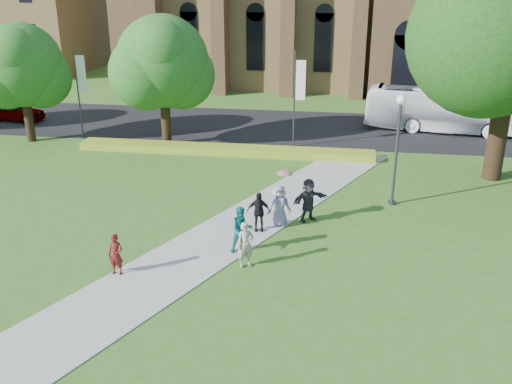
% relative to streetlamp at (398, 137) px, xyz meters
% --- Properties ---
extents(ground, '(160.00, 160.00, 0.00)m').
position_rel_streetlamp_xyz_m(ground, '(-7.50, -6.50, -3.30)').
color(ground, '#3B5F1C').
rests_on(ground, ground).
extents(road, '(160.00, 10.00, 0.02)m').
position_rel_streetlamp_xyz_m(road, '(-7.50, 13.50, -3.29)').
color(road, black).
rests_on(road, ground).
extents(footpath, '(15.58, 28.54, 0.04)m').
position_rel_streetlamp_xyz_m(footpath, '(-7.50, -5.50, -3.28)').
color(footpath, '#B2B2A8').
rests_on(footpath, ground).
extents(flower_hedge, '(18.00, 1.40, 0.45)m').
position_rel_streetlamp_xyz_m(flower_hedge, '(-9.50, 6.70, -3.07)').
color(flower_hedge, gold).
rests_on(flower_hedge, ground).
extents(streetlamp, '(0.44, 0.44, 5.24)m').
position_rel_streetlamp_xyz_m(streetlamp, '(0.00, 0.00, 0.00)').
color(streetlamp, '#38383D').
rests_on(streetlamp, ground).
extents(street_tree_0, '(5.20, 5.20, 7.50)m').
position_rel_streetlamp_xyz_m(street_tree_0, '(-22.50, 7.50, 1.58)').
color(street_tree_0, '#332114').
rests_on(street_tree_0, ground).
extents(street_tree_1, '(5.60, 5.60, 8.05)m').
position_rel_streetlamp_xyz_m(street_tree_1, '(-13.50, 8.00, 1.93)').
color(street_tree_1, '#332114').
rests_on(street_tree_1, ground).
extents(banner_pole_0, '(0.70, 0.10, 6.00)m').
position_rel_streetlamp_xyz_m(banner_pole_0, '(-5.39, 8.70, 0.09)').
color(banner_pole_0, '#38383D').
rests_on(banner_pole_0, ground).
extents(banner_pole_1, '(0.70, 0.10, 6.00)m').
position_rel_streetlamp_xyz_m(banner_pole_1, '(-19.39, 8.70, 0.09)').
color(banner_pole_1, '#38383D').
rests_on(banner_pole_1, ground).
extents(tour_coach, '(11.09, 4.09, 3.02)m').
position_rel_streetlamp_xyz_m(tour_coach, '(4.45, 13.98, -1.77)').
color(tour_coach, silver).
rests_on(tour_coach, road).
extents(car_0, '(4.43, 2.24, 1.45)m').
position_rel_streetlamp_xyz_m(car_0, '(-26.35, 12.34, -2.55)').
color(car_0, gray).
rests_on(car_0, road).
extents(pedestrian_0, '(0.59, 0.41, 1.56)m').
position_rel_streetlamp_xyz_m(pedestrian_0, '(-10.36, -8.42, -2.48)').
color(pedestrian_0, '#521312').
rests_on(pedestrian_0, footpath).
extents(pedestrian_1, '(1.12, 1.02, 1.87)m').
position_rel_streetlamp_xyz_m(pedestrian_1, '(-6.18, -6.03, -2.32)').
color(pedestrian_1, '#166A72').
rests_on(pedestrian_1, footpath).
extents(pedestrian_2, '(1.27, 1.06, 1.71)m').
position_rel_streetlamp_xyz_m(pedestrian_2, '(-5.04, -3.23, -2.40)').
color(pedestrian_2, '#BBBBBB').
rests_on(pedestrian_2, footpath).
extents(pedestrian_3, '(1.05, 0.56, 1.71)m').
position_rel_streetlamp_xyz_m(pedestrian_3, '(-5.82, -3.94, -2.40)').
color(pedestrian_3, black).
rests_on(pedestrian_3, footpath).
extents(pedestrian_4, '(0.93, 0.64, 1.81)m').
position_rel_streetlamp_xyz_m(pedestrian_4, '(-5.00, -3.30, -2.35)').
color(pedestrian_4, slate).
rests_on(pedestrian_4, footpath).
extents(pedestrian_5, '(1.74, 1.58, 1.93)m').
position_rel_streetlamp_xyz_m(pedestrian_5, '(-3.81, -2.57, -2.29)').
color(pedestrian_5, '#292830').
rests_on(pedestrian_5, footpath).
extents(pedestrian_6, '(0.76, 0.67, 1.74)m').
position_rel_streetlamp_xyz_m(pedestrian_6, '(-5.84, -7.11, -2.39)').
color(pedestrian_6, '#9F9B85').
rests_on(pedestrian_6, footpath).
extents(parasol, '(0.86, 0.86, 0.61)m').
position_rel_streetlamp_xyz_m(parasol, '(-4.82, -3.20, -1.14)').
color(parasol, '#D495A0').
rests_on(parasol, pedestrian_4).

